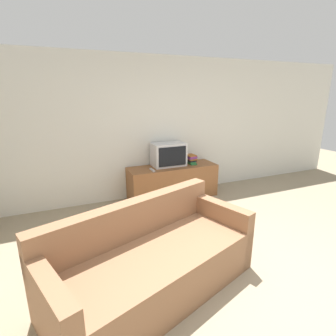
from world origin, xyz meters
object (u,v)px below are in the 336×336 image
at_px(television, 168,154).
at_px(book_stack, 192,159).
at_px(tv_stand, 173,182).
at_px(remote_on_stand, 152,170).
at_px(couch, 153,263).

xyz_separation_m(television, book_stack, (0.46, -0.07, -0.12)).
height_order(tv_stand, television, television).
distance_m(tv_stand, remote_on_stand, 0.57).
bearing_deg(tv_stand, remote_on_stand, -164.07).
distance_m(tv_stand, book_stack, 0.57).
height_order(couch, book_stack, couch).
bearing_deg(television, tv_stand, -53.32).
bearing_deg(book_stack, television, 170.81).
relative_size(tv_stand, couch, 0.74).
bearing_deg(tv_stand, couch, -118.77).
xyz_separation_m(tv_stand, couch, (-1.20, -2.19, -0.01)).
height_order(book_stack, remote_on_stand, book_stack).
bearing_deg(couch, tv_stand, 42.38).
bearing_deg(remote_on_stand, television, 27.31).
xyz_separation_m(television, remote_on_stand, (-0.40, -0.21, -0.20)).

